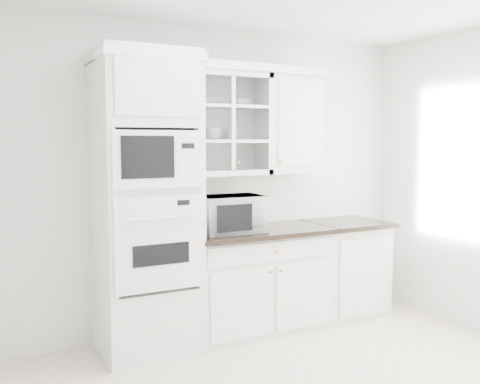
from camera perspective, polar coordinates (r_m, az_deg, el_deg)
room_shell at (r=3.71m, az=5.87°, el=6.65°), size 4.00×3.50×2.70m
oven_column at (r=4.31m, az=-9.97°, el=-1.30°), size 0.76×0.68×2.40m
base_cabinet_run at (r=4.89m, az=1.79°, el=-9.23°), size 1.32×0.67×0.92m
extra_base_cabinet at (r=5.43m, az=11.09°, el=-7.82°), size 0.72×0.67×0.92m
upper_cabinet_glass at (r=4.73m, az=-1.64°, el=7.26°), size 0.80×0.33×0.90m
upper_cabinet_solid at (r=5.07m, az=5.28°, el=7.12°), size 0.55×0.33×0.90m
crown_molding at (r=4.71m, az=-2.70°, el=13.19°), size 2.14×0.38×0.07m
countertop_microwave at (r=4.58m, az=-1.10°, el=-2.35°), size 0.56×0.47×0.32m
bowl_a at (r=4.68m, az=-3.72°, el=9.60°), size 0.25×0.25×0.06m
bowl_b at (r=4.82m, az=0.01°, el=9.49°), size 0.23×0.23×0.06m
cup_a at (r=4.67m, az=-2.85°, el=6.20°), size 0.14×0.14×0.11m
cup_b at (r=4.78m, az=-0.83°, el=6.20°), size 0.15×0.15×0.11m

